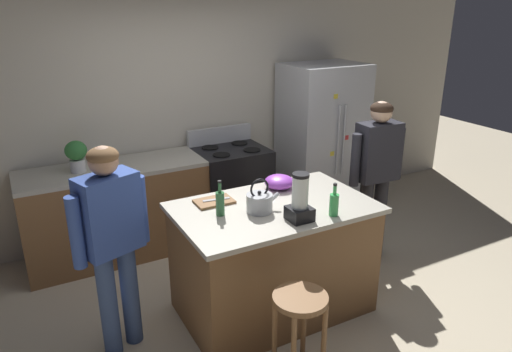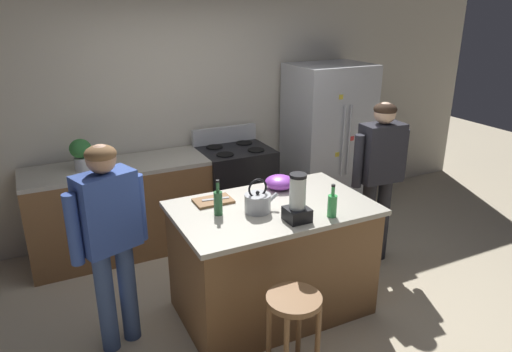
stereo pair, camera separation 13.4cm
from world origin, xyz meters
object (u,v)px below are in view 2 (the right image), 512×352
mixing_bowl (280,182)px  cutting_board (213,201)px  potted_plant (81,152)px  chef_knife (216,199)px  person_by_sink_right (380,169)px  bottle_soda (332,205)px  tea_kettle (258,202)px  refrigerator (327,141)px  kitchen_island (272,259)px  bar_stool (293,318)px  bottle_olive_oil (218,202)px  person_by_island_left (109,230)px  stove_range (235,189)px  blender_appliance (297,201)px

mixing_bowl → cutting_board: (-0.62, -0.02, -0.05)m
potted_plant → chef_knife: potted_plant is taller
person_by_sink_right → bottle_soda: (-0.99, -0.64, 0.07)m
tea_kettle → refrigerator: bearing=42.4°
kitchen_island → bottle_soda: size_ratio=6.07×
potted_plant → tea_kettle: potted_plant is taller
bar_stool → bottle_soda: 0.89m
refrigerator → person_by_sink_right: 1.25m
tea_kettle → cutting_board: size_ratio=0.92×
refrigerator → bottle_olive_oil: 2.46m
person_by_island_left → person_by_sink_right: bearing=3.3°
person_by_sink_right → tea_kettle: (-1.44, -0.31, 0.06)m
refrigerator → person_by_sink_right: size_ratio=1.12×
tea_kettle → person_by_sink_right: bearing=12.3°
person_by_island_left → bottle_olive_oil: bearing=-6.3°
chef_knife → stove_range: bearing=68.6°
tea_kettle → chef_knife: (-0.22, 0.32, -0.06)m
stove_range → potted_plant: size_ratio=3.77×
kitchen_island → person_by_sink_right: 1.41m
bottle_olive_oil → person_by_island_left: bearing=173.7°
person_by_sink_right → tea_kettle: 1.48m
person_by_island_left → mixing_bowl: size_ratio=6.24×
kitchen_island → refrigerator: (1.54, 1.50, 0.42)m
potted_plant → bottle_olive_oil: size_ratio=1.09×
person_by_island_left → blender_appliance: bearing=-19.2°
bar_stool → person_by_island_left: bearing=135.2°
kitchen_island → person_by_island_left: 1.32m
bottle_olive_oil → blender_appliance: bearing=-36.6°
person_by_island_left → kitchen_island: bearing=-6.0°
mixing_bowl → chef_knife: (-0.60, -0.02, -0.03)m
stove_range → mixing_bowl: 1.34m
cutting_board → bar_stool: bearing=-84.2°
blender_appliance → bottle_olive_oil: blender_appliance is taller
chef_knife → bottle_soda: bearing=-35.2°
cutting_board → blender_appliance: bearing=-54.3°
mixing_bowl → cutting_board: size_ratio=0.84×
kitchen_island → mixing_bowl: bearing=53.0°
blender_appliance → cutting_board: bearing=125.7°
tea_kettle → chef_knife: 0.39m
bottle_soda → tea_kettle: bearing=144.4°
bottle_olive_oil → mixing_bowl: (0.67, 0.26, -0.04)m
blender_appliance → chef_knife: bearing=124.4°
chef_knife → blender_appliance: bearing=-47.0°
bottle_olive_oil → chef_knife: 0.26m
refrigerator → blender_appliance: 2.36m
person_by_sink_right → bottle_olive_oil: (-1.73, -0.23, 0.08)m
cutting_board → refrigerator: bearing=32.4°
kitchen_island → bottle_soda: bottle_soda is taller
bottle_olive_oil → mixing_bowl: bearing=21.1°
potted_plant → refrigerator: bearing=-1.0°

